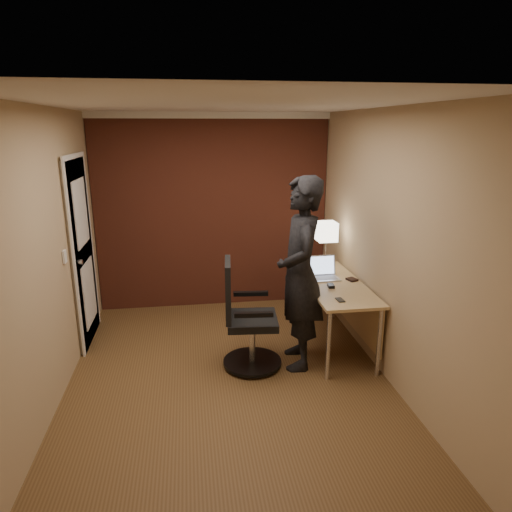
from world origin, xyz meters
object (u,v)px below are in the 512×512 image
object	(u,v)px
desk_lamp	(326,232)
wallet	(352,279)
desk	(339,293)
mouse	(331,286)
phone	(340,300)
person	(300,274)
laptop	(322,272)
office_chair	(245,322)

from	to	relation	value
desk_lamp	wallet	bearing A→B (deg)	-75.87
desk	wallet	size ratio (longest dim) A/B	13.64
desk_lamp	wallet	distance (m)	0.69
desk_lamp	mouse	bearing A→B (deg)	-102.09
phone	wallet	distance (m)	0.63
wallet	desk_lamp	bearing A→B (deg)	104.13
desk	person	distance (m)	0.71
mouse	person	xyz separation A→B (m)	(-0.38, -0.18, 0.20)
desk_lamp	wallet	world-z (taller)	desk_lamp
mouse	desk	bearing A→B (deg)	50.64
desk	person	bearing A→B (deg)	-147.82
laptop	mouse	distance (m)	0.32
desk_lamp	mouse	world-z (taller)	desk_lamp
desk_lamp	laptop	world-z (taller)	desk_lamp
desk	office_chair	xyz separation A→B (m)	(-1.06, -0.32, -0.12)
office_chair	desk	bearing A→B (deg)	16.92
desk_lamp	mouse	size ratio (longest dim) A/B	5.35
desk_lamp	desk	bearing A→B (deg)	-90.66
desk	phone	bearing A→B (deg)	-108.31
laptop	mouse	xyz separation A→B (m)	(0.00, -0.32, -0.05)
phone	person	world-z (taller)	person
desk	mouse	xyz separation A→B (m)	(-0.15, -0.15, 0.14)
wallet	person	xyz separation A→B (m)	(-0.67, -0.35, 0.21)
office_chair	phone	bearing A→B (deg)	-12.44
wallet	person	distance (m)	0.78
desk	wallet	world-z (taller)	wallet
laptop	person	size ratio (longest dim) A/B	0.18
desk_lamp	office_chair	size ratio (longest dim) A/B	0.50
desk	laptop	distance (m)	0.29
person	desk	bearing A→B (deg)	127.26
wallet	phone	bearing A→B (deg)	-120.08
desk	desk_lamp	bearing A→B (deg)	89.34
laptop	person	xyz separation A→B (m)	(-0.38, -0.50, 0.16)
phone	person	xyz separation A→B (m)	(-0.35, 0.19, 0.21)
phone	wallet	bearing A→B (deg)	55.06
laptop	phone	world-z (taller)	laptop
mouse	wallet	size ratio (longest dim) A/B	0.91
desk	person	xyz separation A→B (m)	(-0.52, -0.33, 0.35)
person	office_chair	bearing A→B (deg)	-85.56
desk	laptop	bearing A→B (deg)	131.46
laptop	mouse	bearing A→B (deg)	-89.93
person	laptop	bearing A→B (deg)	147.96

